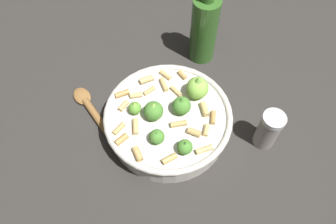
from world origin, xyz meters
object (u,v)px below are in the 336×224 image
pepper_shaker (268,130)px  wooden_spoon (98,119)px  cooking_pan (168,119)px  olive_oil_bottle (204,28)px

pepper_shaker → wooden_spoon: 0.36m
cooking_pan → olive_oil_bottle: size_ratio=1.21×
cooking_pan → pepper_shaker: cooking_pan is taller
cooking_pan → wooden_spoon: bearing=76.5°
olive_oil_bottle → wooden_spoon: olive_oil_bottle is taller
cooking_pan → olive_oil_bottle: (0.20, -0.11, 0.05)m
pepper_shaker → olive_oil_bottle: olive_oil_bottle is taller
cooking_pan → pepper_shaker: (-0.06, -0.19, 0.01)m
cooking_pan → pepper_shaker: bearing=-105.9°
wooden_spoon → pepper_shaker: bearing=-104.9°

